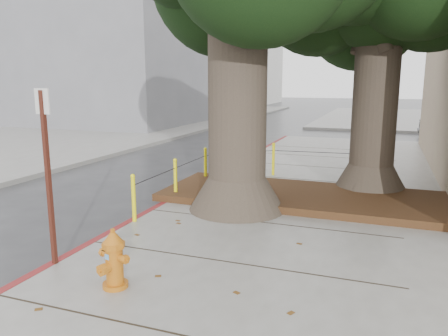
# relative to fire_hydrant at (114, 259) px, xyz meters

# --- Properties ---
(ground) EXTENTS (140.00, 140.00, 0.00)m
(ground) POSITION_rel_fire_hydrant_xyz_m (0.66, 1.29, -0.54)
(ground) COLOR #28282B
(ground) RESTS_ON ground
(sidewalk_far) EXTENTS (16.00, 20.00, 0.15)m
(sidewalk_far) POSITION_rel_fire_hydrant_xyz_m (6.66, 31.29, -0.47)
(sidewalk_far) COLOR slate
(sidewalk_far) RESTS_ON ground
(sidewalk_opposite) EXTENTS (14.00, 60.00, 0.15)m
(sidewalk_opposite) POSITION_rel_fire_hydrant_xyz_m (-13.34, 11.29, -0.47)
(sidewalk_opposite) COLOR slate
(sidewalk_opposite) RESTS_ON ground
(curb_red) EXTENTS (0.14, 26.00, 0.16)m
(curb_red) POSITION_rel_fire_hydrant_xyz_m (-1.34, 3.79, -0.47)
(curb_red) COLOR maroon
(curb_red) RESTS_ON ground
(planter_bed) EXTENTS (6.40, 2.60, 0.16)m
(planter_bed) POSITION_rel_fire_hydrant_xyz_m (1.56, 5.19, -0.31)
(planter_bed) COLOR black
(planter_bed) RESTS_ON sidewalk_main
(building_far_grey) EXTENTS (12.00, 16.00, 12.00)m
(building_far_grey) POSITION_rel_fire_hydrant_xyz_m (-14.34, 23.29, 5.46)
(building_far_grey) COLOR slate
(building_far_grey) RESTS_ON ground
(building_far_white) EXTENTS (12.00, 18.00, 15.00)m
(building_far_white) POSITION_rel_fire_hydrant_xyz_m (-16.34, 46.29, 6.96)
(building_far_white) COLOR silver
(building_far_white) RESTS_ON ground
(bollard_ring) EXTENTS (3.79, 5.39, 0.95)m
(bollard_ring) POSITION_rel_fire_hydrant_xyz_m (-0.20, 5.67, 0.12)
(bollard_ring) COLOR yellow
(bollard_ring) RESTS_ON sidewalk_main
(fire_hydrant) EXTENTS (0.43, 0.42, 0.81)m
(fire_hydrant) POSITION_rel_fire_hydrant_xyz_m (0.00, 0.00, 0.00)
(fire_hydrant) COLOR #C46914
(fire_hydrant) RESTS_ON sidewalk_main
(signpost) EXTENTS (0.26, 0.07, 2.59)m
(signpost) POSITION_rel_fire_hydrant_xyz_m (-1.29, 0.34, 1.07)
(signpost) COLOR #471911
(signpost) RESTS_ON sidewalk_main
(car_dark) EXTENTS (2.07, 4.15, 1.16)m
(car_dark) POSITION_rel_fire_hydrant_xyz_m (-11.38, 19.75, 0.03)
(car_dark) COLOR black
(car_dark) RESTS_ON ground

